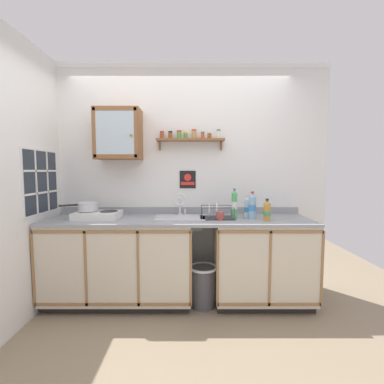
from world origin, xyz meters
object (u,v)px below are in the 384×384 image
object	(u,v)px
mug	(220,216)
dish_rack	(217,216)
sink	(181,220)
bottle_soda_green_2	(235,205)
trash_bin	(203,285)
bottle_water_blue_3	(253,206)
bottle_juice_amber_1	(267,211)
saucepan	(88,206)
wall_cabinet	(119,134)
bottle_water_clear_0	(248,207)
hot_plate_stove	(98,215)
warning_sign	(188,180)

from	to	relation	value
mug	dish_rack	bearing A→B (deg)	110.49
sink	bottle_soda_green_2	xyz separation A→B (m)	(0.58, -0.05, 0.17)
trash_bin	bottle_water_blue_3	bearing A→B (deg)	8.37
bottle_juice_amber_1	bottle_soda_green_2	xyz separation A→B (m)	(-0.32, 0.10, 0.05)
saucepan	wall_cabinet	distance (m)	0.85
bottle_water_clear_0	trash_bin	bearing A→B (deg)	-158.31
bottle_water_blue_3	mug	size ratio (longest dim) A/B	2.41
dish_rack	wall_cabinet	size ratio (longest dim) A/B	0.65
bottle_juice_amber_1	bottle_soda_green_2	size ratio (longest dim) A/B	0.70
bottle_water_clear_0	bottle_juice_amber_1	xyz separation A→B (m)	(0.16, -0.21, -0.01)
bottle_water_clear_0	bottle_juice_amber_1	size ratio (longest dim) A/B	1.10
wall_cabinet	dish_rack	bearing A→B (deg)	-9.10
hot_plate_stove	warning_sign	bearing A→B (deg)	17.24
warning_sign	trash_bin	world-z (taller)	warning_sign
bottle_juice_amber_1	trash_bin	size ratio (longest dim) A/B	0.53
bottle_water_blue_3	dish_rack	world-z (taller)	bottle_water_blue_3
dish_rack	wall_cabinet	distance (m)	1.40
mug	wall_cabinet	distance (m)	1.43
sink	bottle_water_blue_3	xyz separation A→B (m)	(0.77, -0.05, 0.15)
saucepan	bottle_soda_green_2	distance (m)	1.57
saucepan	bottle_juice_amber_1	xyz separation A→B (m)	(1.89, -0.14, -0.03)
saucepan	wall_cabinet	size ratio (longest dim) A/B	0.65
bottle_water_clear_0	dish_rack	bearing A→B (deg)	-163.63
bottle_juice_amber_1	bottle_soda_green_2	world-z (taller)	bottle_soda_green_2
bottle_soda_green_2	wall_cabinet	size ratio (longest dim) A/B	0.57
hot_plate_stove	bottle_water_clear_0	xyz separation A→B (m)	(1.62, 0.10, 0.07)
sink	dish_rack	distance (m)	0.39
sink	dish_rack	bearing A→B (deg)	-4.63
bottle_water_clear_0	mug	size ratio (longest dim) A/B	2.06
warning_sign	hot_plate_stove	bearing A→B (deg)	-162.76
bottle_water_blue_3	wall_cabinet	size ratio (longest dim) A/B	0.52
bottle_water_blue_3	saucepan	bearing A→B (deg)	178.54
trash_bin	hot_plate_stove	bearing A→B (deg)	174.93
bottle_water_blue_3	mug	world-z (taller)	bottle_water_blue_3
mug	trash_bin	bearing A→B (deg)	-176.77
saucepan	bottle_juice_amber_1	bearing A→B (deg)	-4.23
bottle_water_clear_0	dish_rack	distance (m)	0.37
trash_bin	bottle_soda_green_2	bearing A→B (deg)	13.38
warning_sign	wall_cabinet	bearing A→B (deg)	-170.15
bottle_water_clear_0	bottle_juice_amber_1	distance (m)	0.27
trash_bin	warning_sign	bearing A→B (deg)	112.93
hot_plate_stove	mug	world-z (taller)	mug
bottle_water_clear_0	mug	distance (m)	0.38
mug	wall_cabinet	xyz separation A→B (m)	(-1.10, 0.25, 0.87)
saucepan	bottle_water_blue_3	world-z (taller)	bottle_water_blue_3
mug	sink	bearing A→B (deg)	164.68
bottle_soda_green_2	bottle_water_clear_0	bearing A→B (deg)	35.89
sink	warning_sign	world-z (taller)	warning_sign
dish_rack	trash_bin	world-z (taller)	dish_rack
bottle_water_clear_0	bottle_soda_green_2	bearing A→B (deg)	-144.11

